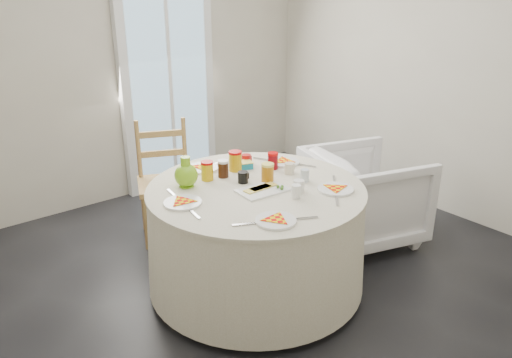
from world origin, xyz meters
TOP-DOWN VIEW (x-y plane):
  - floor at (0.00, 0.00)m, footprint 4.00×4.00m
  - wall_back at (0.00, 2.00)m, footprint 4.00×0.02m
  - wall_right at (2.00, 0.00)m, footprint 0.02×4.00m
  - glass_door at (0.40, 1.95)m, footprint 1.00×0.08m
  - table at (-0.12, -0.04)m, footprint 1.45×1.45m
  - wooden_chair at (-0.22, 0.98)m, footprint 0.56×0.55m
  - armchair at (0.99, -0.05)m, footprint 0.96×0.99m
  - place_settings at (-0.12, -0.04)m, footprint 1.30×1.30m
  - jar_cluster at (-0.06, 0.20)m, footprint 0.59×0.37m
  - butter_tub at (0.03, 0.28)m, footprint 0.15×0.13m
  - green_pitcher at (-0.46, 0.25)m, footprint 0.16×0.16m
  - cheese_platter at (-0.13, -0.12)m, footprint 0.33×0.22m
  - mugs_glasses at (0.04, -0.05)m, footprint 0.58×0.58m

SIDE VIEW (x-z plane):
  - floor at x=0.00m, z-range 0.00..0.00m
  - table at x=-0.12m, z-range 0.01..0.74m
  - armchair at x=0.99m, z-range -0.02..0.80m
  - wooden_chair at x=-0.22m, z-range -0.01..0.95m
  - place_settings at x=-0.12m, z-range 0.76..0.78m
  - cheese_platter at x=-0.13m, z-range 0.75..0.79m
  - butter_tub at x=0.03m, z-range 0.76..0.81m
  - mugs_glasses at x=0.04m, z-range 0.76..0.86m
  - jar_cluster at x=-0.06m, z-range 0.74..0.90m
  - green_pitcher at x=-0.46m, z-range 0.77..0.97m
  - glass_door at x=0.40m, z-range 0.00..2.10m
  - wall_back at x=0.00m, z-range 0.00..2.60m
  - wall_right at x=2.00m, z-range 0.00..2.60m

